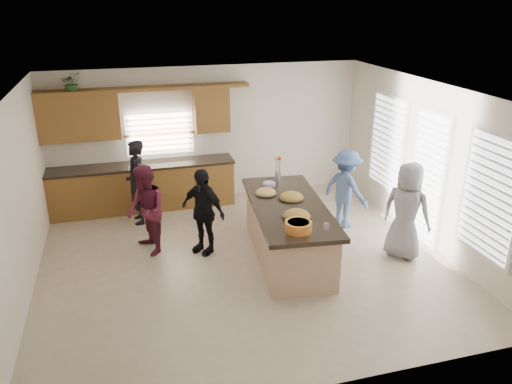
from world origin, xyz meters
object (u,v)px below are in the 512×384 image
object	(u,v)px
salad_bowl	(298,226)
woman_left_back	(137,183)
woman_left_mid	(146,210)
woman_right_front	(407,211)
island	(288,232)
woman_right_back	(346,189)
woman_left_front	(203,211)

from	to	relation	value
salad_bowl	woman_left_back	distance (m)	3.72
woman_left_mid	woman_right_front	bearing A→B (deg)	56.43
island	woman_left_back	size ratio (longest dim) A/B	1.73
woman_left_mid	woman_right_back	distance (m)	3.65
island	woman_left_mid	size ratio (longest dim) A/B	1.82
woman_left_mid	woman_right_front	xyz separation A→B (m)	(4.09, -1.28, 0.05)
salad_bowl	woman_right_front	world-z (taller)	woman_right_front
island	salad_bowl	distance (m)	1.14
woman_right_back	woman_right_front	xyz separation A→B (m)	(0.44, -1.35, 0.07)
island	salad_bowl	xyz separation A→B (m)	(-0.19, -0.96, 0.58)
woman_left_back	woman_left_front	bearing A→B (deg)	29.27
woman_left_back	woman_right_front	xyz separation A→B (m)	(4.17, -2.57, 0.01)
woman_right_front	woman_left_front	bearing A→B (deg)	35.87
island	woman_left_front	distance (m)	1.46
salad_bowl	woman_left_mid	bearing A→B (deg)	139.30
woman_right_front	woman_left_back	bearing A→B (deg)	22.53
woman_left_back	woman_right_front	world-z (taller)	woman_right_front
salad_bowl	woman_right_front	distance (m)	2.12
woman_left_back	woman_left_mid	xyz separation A→B (m)	(0.08, -1.29, -0.04)
salad_bowl	woman_left_front	bearing A→B (deg)	126.50
woman_left_back	woman_right_back	size ratio (longest dim) A/B	1.08
woman_left_mid	woman_left_back	bearing A→B (deg)	167.37
island	woman_right_back	distance (m)	1.69
island	woman_left_back	xyz separation A→B (m)	(-2.31, 2.08, 0.36)
island	woman_left_front	bearing A→B (deg)	163.06
salad_bowl	woman_right_back	world-z (taller)	woman_right_back
woman_left_front	salad_bowl	bearing A→B (deg)	-4.19
salad_bowl	woman_right_front	xyz separation A→B (m)	(2.06, 0.47, -0.21)
island	woman_left_back	distance (m)	3.13
woman_right_front	island	bearing A→B (deg)	39.49
woman_left_back	salad_bowl	bearing A→B (deg)	31.02
salad_bowl	woman_left_mid	distance (m)	2.70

